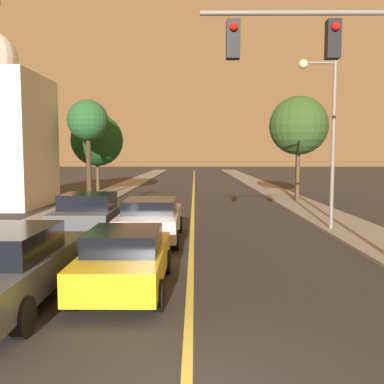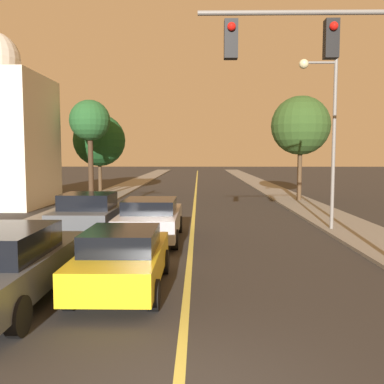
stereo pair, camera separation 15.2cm
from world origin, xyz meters
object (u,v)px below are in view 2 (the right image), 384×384
object	(u,v)px
tree_left_near	(99,140)
tree_right_near	(301,126)
car_near_lane_front	(123,258)
car_outer_lane_second	(89,216)
car_outer_lane_front	(3,264)
traffic_signal_mast	(347,80)
tree_left_far	(90,121)
streetlamp_right	(325,120)
car_near_lane_second	(151,219)

from	to	relation	value
tree_left_near	tree_right_near	size ratio (longest dim) A/B	0.90
car_near_lane_front	car_outer_lane_second	distance (m)	6.24
car_outer_lane_front	car_outer_lane_second	bearing A→B (deg)	90.00
traffic_signal_mast	tree_right_near	xyz separation A→B (m)	(2.81, 16.63, 0.04)
traffic_signal_mast	tree_left_far	distance (m)	20.15
car_outer_lane_second	tree_left_near	bearing A→B (deg)	101.78
tree_left_near	tree_left_far	distance (m)	4.48
tree_left_near	streetlamp_right	bearing A→B (deg)	-51.42
car_outer_lane_front	tree_right_near	xyz separation A→B (m)	(10.25, 18.71, 3.98)
traffic_signal_mast	tree_right_near	world-z (taller)	tree_right_near
streetlamp_right	tree_left_near	bearing A→B (deg)	128.58
car_near_lane_front	car_near_lane_second	world-z (taller)	car_near_lane_second
car_near_lane_front	streetlamp_right	world-z (taller)	streetlamp_right
car_outer_lane_second	tree_left_near	world-z (taller)	tree_left_near
car_outer_lane_front	tree_left_far	distance (m)	19.97
car_near_lane_second	streetlamp_right	size ratio (longest dim) A/B	0.72
tree_left_far	tree_right_near	distance (m)	13.36
tree_left_near	tree_left_far	world-z (taller)	tree_left_far
car_near_lane_second	traffic_signal_mast	size ratio (longest dim) A/B	0.73
car_near_lane_front	tree_left_near	bearing A→B (deg)	104.22
traffic_signal_mast	streetlamp_right	xyz separation A→B (m)	(1.30, 6.15, -0.45)
traffic_signal_mast	streetlamp_right	world-z (taller)	streetlamp_right
car_near_lane_front	tree_left_near	world-z (taller)	tree_left_near
car_outer_lane_second	tree_right_near	bearing A→B (deg)	49.45
car_near_lane_second	tree_left_near	size ratio (longest dim) A/B	0.80
car_near_lane_front	traffic_signal_mast	size ratio (longest dim) A/B	0.63
streetlamp_right	car_near_lane_second	bearing A→B (deg)	-163.98
traffic_signal_mast	tree_right_near	distance (m)	16.86
car_near_lane_front	traffic_signal_mast	xyz separation A→B (m)	(5.20, 1.17, 4.03)
car_outer_lane_front	traffic_signal_mast	world-z (taller)	traffic_signal_mast
car_outer_lane_second	tree_left_far	size ratio (longest dim) A/B	0.61
car_outer_lane_second	tree_left_far	world-z (taller)	tree_left_far
car_outer_lane_front	traffic_signal_mast	bearing A→B (deg)	15.62
car_near_lane_second	tree_right_near	world-z (taller)	tree_right_near
car_near_lane_second	car_outer_lane_second	xyz separation A→B (m)	(-2.23, 0.37, 0.05)
tree_left_far	car_outer_lane_front	bearing A→B (deg)	-80.87
tree_left_far	tree_right_near	xyz separation A→B (m)	(13.35, -0.55, -0.32)
car_outer_lane_front	traffic_signal_mast	xyz separation A→B (m)	(7.44, 2.08, 3.94)
tree_left_near	tree_left_far	size ratio (longest dim) A/B	0.92
car_outer_lane_front	tree_left_near	xyz separation A→B (m)	(-3.52, 23.59, 3.23)
car_outer_lane_second	traffic_signal_mast	bearing A→B (deg)	-32.00
traffic_signal_mast	tree_left_near	bearing A→B (deg)	116.99
car_near_lane_front	tree_left_far	world-z (taller)	tree_left_far
tree_left_near	car_near_lane_front	bearing A→B (deg)	-75.78
traffic_signal_mast	tree_left_near	xyz separation A→B (m)	(-10.95, 21.51, -0.71)
streetlamp_right	tree_left_near	world-z (taller)	streetlamp_right
car_outer_lane_second	streetlamp_right	bearing A→B (deg)	9.75
car_near_lane_front	car_outer_lane_second	world-z (taller)	car_outer_lane_second
car_near_lane_front	streetlamp_right	size ratio (longest dim) A/B	0.63
traffic_signal_mast	tree_left_near	world-z (taller)	traffic_signal_mast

